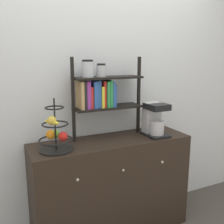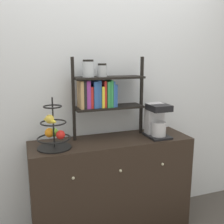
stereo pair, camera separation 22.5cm
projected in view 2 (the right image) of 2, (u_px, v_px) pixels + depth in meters
The scene contains 5 objects.
wall_back at pixel (102, 90), 2.46m from camera, with size 7.00×0.05×2.60m, color silver.
sideboard at pixel (112, 186), 2.40m from camera, with size 1.42×0.45×0.89m.
coffee_maker at pixel (156, 120), 2.38m from camera, with size 0.19×0.24×0.30m.
fruit_stand at pixel (53, 132), 2.07m from camera, with size 0.27×0.27×0.41m.
shelf_hutch at pixel (100, 91), 2.29m from camera, with size 0.66×0.20×0.72m.
Camera 2 is at (-0.74, -1.86, 1.62)m, focal length 42.00 mm.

